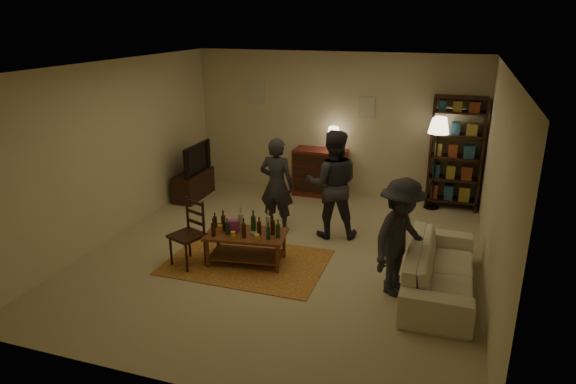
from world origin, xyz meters
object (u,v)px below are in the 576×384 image
at_px(dining_chair, 190,231).
at_px(tv_stand, 193,178).
at_px(dresser, 320,171).
at_px(bookshelf, 456,152).
at_px(person_right, 332,184).
at_px(sofa, 440,269).
at_px(person_left, 277,185).
at_px(floor_lamp, 438,132).
at_px(person_by_sofa, 400,238).
at_px(coffee_table, 246,236).

height_order(dining_chair, tv_stand, tv_stand).
height_order(dining_chair, dresser, dresser).
height_order(tv_stand, bookshelf, bookshelf).
xyz_separation_m(dresser, person_right, (0.68, -1.84, 0.38)).
bearing_deg(sofa, person_right, 53.34).
height_order(dining_chair, person_left, person_left).
bearing_deg(floor_lamp, sofa, -84.88).
xyz_separation_m(tv_stand, sofa, (4.64, -2.20, -0.08)).
height_order(tv_stand, floor_lamp, floor_lamp).
xyz_separation_m(dining_chair, bookshelf, (3.39, 3.47, 0.54)).
relative_size(tv_stand, bookshelf, 0.52).
height_order(dresser, person_by_sofa, person_by_sofa).
xyz_separation_m(bookshelf, sofa, (-0.05, -3.18, -0.73)).
bearing_deg(person_right, dining_chair, 29.11).
relative_size(dresser, person_left, 0.89).
xyz_separation_m(bookshelf, person_by_sofa, (-0.55, -3.38, -0.28)).
distance_m(floor_lamp, person_right, 2.35).
distance_m(coffee_table, tv_stand, 3.02).
height_order(sofa, person_left, person_left).
bearing_deg(person_right, floor_lamp, -143.81).
height_order(person_right, person_by_sofa, person_right).
height_order(dining_chair, person_by_sofa, person_by_sofa).
xyz_separation_m(bookshelf, floor_lamp, (-0.32, -0.13, 0.38)).
bearing_deg(sofa, bookshelf, -0.82).
distance_m(tv_stand, sofa, 5.14).
distance_m(dresser, person_left, 1.93).
relative_size(bookshelf, person_by_sofa, 1.34).
distance_m(coffee_table, dining_chair, 0.78).
relative_size(tv_stand, dresser, 0.78).
distance_m(dresser, bookshelf, 2.50).
relative_size(sofa, person_left, 1.36).
xyz_separation_m(tv_stand, floor_lamp, (4.37, 0.85, 1.02)).
bearing_deg(person_by_sofa, person_right, 64.23).
relative_size(coffee_table, dining_chair, 1.24).
xyz_separation_m(dining_chair, sofa, (3.34, 0.29, -0.19)).
bearing_deg(tv_stand, dresser, 22.07).
relative_size(bookshelf, person_right, 1.18).
bearing_deg(coffee_table, bookshelf, 50.39).
height_order(floor_lamp, person_by_sofa, floor_lamp).
relative_size(coffee_table, person_right, 0.69).
bearing_deg(person_left, person_by_sofa, 146.86).
bearing_deg(sofa, person_by_sofa, 111.58).
height_order(dresser, sofa, dresser).
bearing_deg(coffee_table, tv_stand, 132.25).
distance_m(coffee_table, floor_lamp, 4.00).
bearing_deg(floor_lamp, coffee_table, -127.20).
xyz_separation_m(dresser, person_by_sofa, (1.89, -3.31, 0.28)).
distance_m(coffee_table, person_left, 1.30).
xyz_separation_m(sofa, person_by_sofa, (-0.50, -0.20, 0.45)).
bearing_deg(coffee_table, dining_chair, -160.43).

